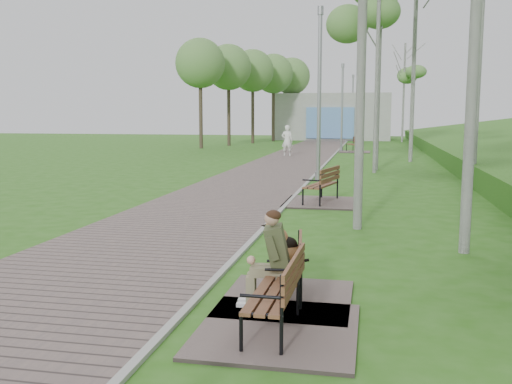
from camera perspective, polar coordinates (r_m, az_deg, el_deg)
walkway at (r=22.02m, az=1.56°, el=2.01°), size 3.50×67.00×0.04m
kerb at (r=21.78m, az=6.10°, el=1.92°), size 0.10×67.00×0.05m
building_north at (r=51.17m, az=7.62°, el=7.46°), size 10.00×5.20×4.00m
bench_main at (r=6.92m, az=2.38°, el=-7.95°), size 1.54×1.71×1.34m
bench_second at (r=6.04m, az=1.84°, el=-12.16°), size 1.64×1.82×1.01m
bench_third at (r=14.52m, az=6.51°, el=-0.29°), size 1.86×2.07×1.14m
bench_far at (r=34.31m, az=9.78°, el=4.29°), size 1.81×2.01×1.11m
lamp_post_second at (r=19.18m, az=6.34°, el=9.02°), size 0.22×0.22×5.71m
lamp_post_third at (r=34.69m, az=8.60°, el=8.03°), size 0.20×0.20×5.20m
lamp_post_far at (r=49.36m, az=9.63°, el=8.09°), size 0.21×0.21×5.52m
pedestrian_near at (r=30.48m, az=3.13°, el=5.14°), size 0.62×0.42×1.66m
birch_distant_b at (r=47.51m, az=14.66°, el=12.51°), size 2.38×2.38×8.08m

